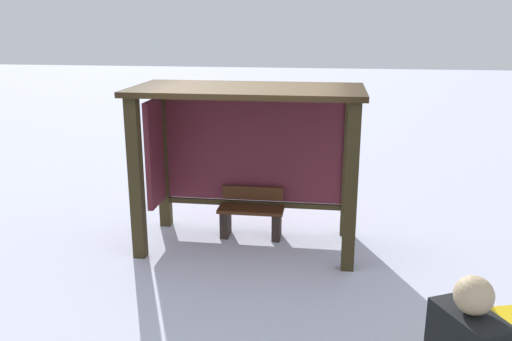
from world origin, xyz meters
TOP-DOWN VIEW (x-y plane):
  - ground_plane at (0.00, 0.00)m, footprint 60.00×60.00m
  - bus_shelter at (-0.11, 0.22)m, footprint 3.15×1.51m
  - bench_left_inside at (0.00, 0.32)m, footprint 0.98×0.39m

SIDE VIEW (x-z plane):
  - ground_plane at x=0.00m, z-range 0.00..0.00m
  - bench_left_inside at x=0.00m, z-range -0.04..0.71m
  - bus_shelter at x=-0.11m, z-range 0.42..2.73m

